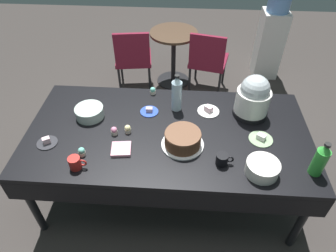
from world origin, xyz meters
The scene contains 23 objects.
ground centered at (0.00, 0.00, 0.00)m, with size 9.00×9.00×0.00m, color #383330.
potluck_table centered at (0.00, 0.00, 0.69)m, with size 2.20×1.10×0.75m.
frosted_layer_cake centered at (0.12, -0.15, 0.81)m, with size 0.32×0.32×0.12m.
slow_cooker centered at (0.66, 0.25, 0.92)m, with size 0.28×0.28×0.36m.
glass_salad_bowl centered at (-0.65, 0.13, 0.79)m, with size 0.23×0.23×0.09m, color #B2C6BC.
ceramic_snack_bowl centered at (0.66, -0.37, 0.80)m, with size 0.22×0.22×0.09m, color silver.
dessert_plate_cobalt centered at (-0.17, 0.22, 0.76)m, with size 0.15×0.15×0.04m.
dessert_plate_white centered at (0.32, 0.26, 0.76)m, with size 0.18×0.18×0.05m.
dessert_plate_charcoal centered at (-0.89, -0.20, 0.76)m, with size 0.15×0.15×0.05m.
dessert_plate_sage centered at (0.71, -0.05, 0.76)m, with size 0.18×0.18×0.05m.
cupcake_rose centered at (-0.60, -0.29, 0.78)m, with size 0.05×0.05×0.07m.
cupcake_lemon centered at (-0.41, -0.06, 0.78)m, with size 0.05×0.05×0.07m.
cupcake_cocoa centered at (-0.17, 0.48, 0.78)m, with size 0.05×0.05×0.07m.
cupcake_berry centered at (-0.31, -0.04, 0.78)m, with size 0.05×0.05×0.07m.
soda_bottle_lime_soda centered at (1.02, -0.34, 0.88)m, with size 0.09×0.09×0.27m.
soda_bottle_water centered at (0.05, 0.28, 0.90)m, with size 0.09×0.09×0.33m.
coffee_mug_black centered at (0.40, -0.31, 0.79)m, with size 0.12×0.09×0.08m.
coffee_mug_red centered at (-0.60, -0.41, 0.80)m, with size 0.13×0.08×0.09m.
paper_napkin_stack centered at (-0.33, -0.23, 0.76)m, with size 0.14×0.14×0.02m, color pink.
maroon_chair_left centered at (-0.54, 1.59, 0.49)m, with size 0.50×0.50×0.85m.
maroon_chair_right centered at (0.38, 1.60, 0.49)m, with size 0.53×0.53×0.85m.
round_cafe_table centered at (-0.05, 1.82, 0.50)m, with size 0.60×0.60×0.72m.
water_cooler centered at (1.22, 2.10, 0.59)m, with size 0.32×0.32×1.24m.
Camera 1 is at (0.11, -1.71, 2.35)m, focal length 32.17 mm.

